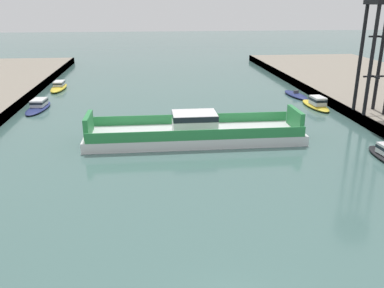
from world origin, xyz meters
TOP-DOWN VIEW (x-y plane):
  - chain_ferry at (0.98, 27.06)m, footprint 23.91×6.40m
  - moored_boat_near_left at (-19.82, 43.32)m, footprint 3.05×8.39m
  - moored_boat_mid_right at (-19.75, 57.33)m, footprint 2.40×8.05m
  - moored_boat_far_left at (20.31, 39.91)m, footprint 2.72×7.60m
  - moored_boat_upstream_a at (19.91, 47.42)m, footprint 2.92×7.32m
  - crane_tower at (23.94, 32.11)m, footprint 3.46×3.46m

SIDE VIEW (x-z plane):
  - moored_boat_upstream_a at x=19.91m, z-range -0.24..0.79m
  - moored_boat_mid_right at x=-19.75m, z-range -0.18..1.19m
  - moored_boat_near_left at x=-19.82m, z-range -0.18..1.20m
  - moored_boat_far_left at x=20.31m, z-range -0.22..1.50m
  - chain_ferry at x=0.98m, z-range -0.65..2.65m
  - crane_tower at x=23.94m, z-range 6.00..21.93m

